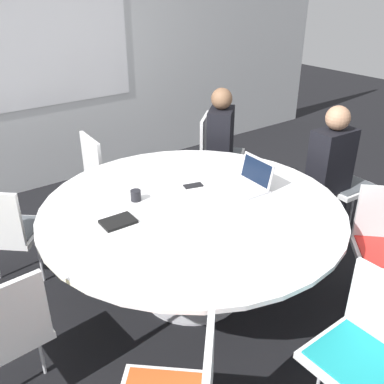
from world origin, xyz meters
TOP-DOWN VIEW (x-y plane):
  - ground_plane at (0.00, 0.00)m, footprint 16.00×16.00m
  - wall_back at (0.00, 2.48)m, footprint 8.00×0.07m
  - conference_table at (0.00, 0.00)m, footprint 2.06×2.06m
  - chair_0 at (1.65, -0.04)m, footprint 0.47×0.45m
  - chair_1 at (1.18, 1.15)m, footprint 0.61×0.61m
  - chair_2 at (0.01, 1.35)m, footprint 0.44×0.46m
  - chair_3 at (-1.04, 0.86)m, footprint 0.61×0.61m
  - chair_4 at (-1.34, -0.16)m, footprint 0.47×0.45m
  - chair_6 at (0.07, -1.34)m, footprint 0.42×0.44m
  - person_0 at (1.40, -0.10)m, footprint 0.37×0.28m
  - person_1 at (1.06, 0.92)m, footprint 0.42×0.40m
  - laptop at (0.51, -0.03)m, footprint 0.25×0.34m
  - spiral_notebook at (-0.52, 0.09)m, footprint 0.21×0.16m
  - coffee_cup at (-0.27, 0.29)m, footprint 0.07×0.07m
  - cell_phone at (0.18, 0.23)m, footprint 0.15×0.10m

SIDE VIEW (x-z plane):
  - ground_plane at x=0.00m, z-range 0.00..0.00m
  - chair_0 at x=1.65m, z-range 0.09..0.95m
  - chair_1 at x=1.18m, z-range 0.09..0.95m
  - chair_2 at x=0.01m, z-range 0.09..0.95m
  - chair_3 at x=-1.04m, z-range 0.09..0.95m
  - chair_4 at x=-1.34m, z-range 0.09..0.95m
  - chair_6 at x=0.07m, z-range 0.09..0.95m
  - conference_table at x=0.00m, z-range 0.26..1.00m
  - person_0 at x=1.40m, z-range 0.10..1.32m
  - person_1 at x=1.06m, z-range 0.10..1.32m
  - cell_phone at x=0.18m, z-range 0.74..0.74m
  - spiral_notebook at x=-0.52m, z-range 0.74..0.76m
  - coffee_cup at x=-0.27m, z-range 0.74..0.81m
  - laptop at x=0.51m, z-range 0.68..0.90m
  - wall_back at x=0.00m, z-range 0.00..2.70m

